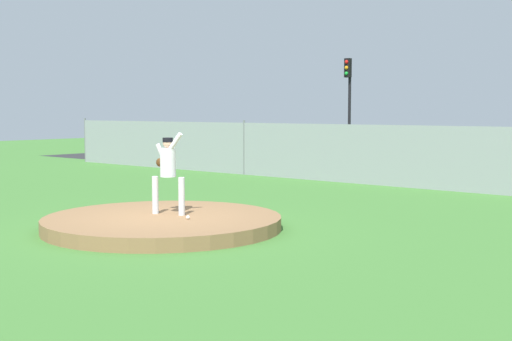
% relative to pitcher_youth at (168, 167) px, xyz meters
% --- Properties ---
extents(ground_plane, '(80.00, 80.00, 0.00)m').
position_rel_pitcher_youth_xyz_m(ground_plane, '(0.09, 5.77, -1.24)').
color(ground_plane, '#427A33').
extents(asphalt_strip, '(44.00, 7.00, 0.01)m').
position_rel_pitcher_youth_xyz_m(asphalt_strip, '(0.09, 14.27, -1.24)').
color(asphalt_strip, '#2B2B2D').
rests_on(asphalt_strip, ground_plane).
extents(pitchers_mound, '(4.80, 4.80, 0.27)m').
position_rel_pitcher_youth_xyz_m(pitchers_mound, '(0.09, -0.23, -1.11)').
color(pitchers_mound, olive).
rests_on(pitchers_mound, ground_plane).
extents(pitcher_youth, '(0.78, 0.33, 1.69)m').
position_rel_pitcher_youth_xyz_m(pitcher_youth, '(0.00, 0.00, 0.00)').
color(pitcher_youth, silver).
rests_on(pitcher_youth, pitchers_mound).
extents(baseball, '(0.07, 0.07, 0.07)m').
position_rel_pitcher_youth_xyz_m(baseball, '(0.76, -0.18, -0.94)').
color(baseball, white).
rests_on(baseball, pitchers_mound).
extents(chainlink_fence, '(33.00, 0.07, 2.04)m').
position_rel_pitcher_youth_xyz_m(chainlink_fence, '(0.09, 9.77, -0.27)').
color(chainlink_fence, gray).
rests_on(chainlink_fence, ground_plane).
extents(parked_car_teal, '(1.90, 4.55, 1.68)m').
position_rel_pitcher_youth_xyz_m(parked_car_teal, '(-11.60, 13.80, -0.43)').
color(parked_car_teal, '#146066').
rests_on(parked_car_teal, ground_plane).
extents(parked_car_slate, '(1.85, 4.54, 1.61)m').
position_rel_pitcher_youth_xyz_m(parked_car_slate, '(-7.71, 13.78, -0.46)').
color(parked_car_slate, slate).
rests_on(parked_car_slate, ground_plane).
extents(traffic_cone_orange, '(0.40, 0.40, 0.55)m').
position_rel_pitcher_youth_xyz_m(traffic_cone_orange, '(-4.10, 14.41, -0.98)').
color(traffic_cone_orange, orange).
rests_on(traffic_cone_orange, asphalt_strip).
extents(traffic_light_near, '(0.28, 0.46, 4.86)m').
position_rel_pitcher_youth_xyz_m(traffic_light_near, '(-7.46, 18.42, 2.08)').
color(traffic_light_near, black).
rests_on(traffic_light_near, ground_plane).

